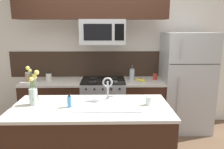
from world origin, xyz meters
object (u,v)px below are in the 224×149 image
(microwave, at_px, (103,32))
(banana_bunch, at_px, (141,80))
(french_press, at_px, (132,74))
(stove_range, at_px, (103,105))
(flower_vase, at_px, (33,93))
(storage_jar_short, at_px, (49,76))
(coffee_tin, at_px, (155,77))
(drinking_glass, at_px, (148,101))
(dish_soap_bottle, at_px, (69,102))
(storage_jar_medium, at_px, (34,78))
(refrigerator, at_px, (185,82))
(sink_faucet, at_px, (108,85))
(storage_jar_tall, at_px, (28,77))

(microwave, relative_size, banana_bunch, 3.90)
(microwave, height_order, french_press, microwave)
(stove_range, distance_m, flower_vase, 1.56)
(storage_jar_short, bearing_deg, coffee_tin, 0.34)
(stove_range, relative_size, drinking_glass, 9.05)
(microwave, height_order, dish_soap_bottle, microwave)
(microwave, bearing_deg, storage_jar_medium, -179.44)
(banana_bunch, distance_m, dish_soap_bottle, 1.60)
(refrigerator, height_order, storage_jar_medium, refrigerator)
(french_press, height_order, dish_soap_bottle, french_press)
(refrigerator, height_order, storage_jar_short, refrigerator)
(microwave, height_order, flower_vase, microwave)
(sink_faucet, distance_m, dish_soap_bottle, 0.53)
(microwave, relative_size, flower_vase, 1.57)
(dish_soap_bottle, relative_size, drinking_glass, 1.61)
(french_press, bearing_deg, banana_bunch, -39.85)
(dish_soap_bottle, bearing_deg, coffee_tin, 45.62)
(storage_jar_tall, height_order, flower_vase, flower_vase)
(drinking_glass, height_order, flower_vase, flower_vase)
(refrigerator, height_order, flower_vase, refrigerator)
(microwave, distance_m, banana_bunch, 1.05)
(banana_bunch, bearing_deg, storage_jar_medium, 179.16)
(french_press, bearing_deg, refrigerator, -2.41)
(french_press, xyz_separation_m, sink_faucet, (-0.43, -1.09, 0.10))
(coffee_tin, relative_size, flower_vase, 0.23)
(storage_jar_short, xyz_separation_m, banana_bunch, (1.62, -0.10, -0.05))
(french_press, relative_size, flower_vase, 0.56)
(stove_range, distance_m, drinking_glass, 1.44)
(dish_soap_bottle, bearing_deg, refrigerator, 35.22)
(storage_jar_tall, bearing_deg, refrigerator, 0.40)
(sink_faucet, height_order, dish_soap_bottle, sink_faucet)
(storage_jar_tall, xyz_separation_m, coffee_tin, (2.23, 0.05, -0.02))
(stove_range, bearing_deg, drinking_glass, -64.80)
(microwave, height_order, banana_bunch, microwave)
(banana_bunch, xyz_separation_m, flower_vase, (-1.48, -1.13, 0.13))
(stove_range, relative_size, french_press, 3.48)
(storage_jar_short, relative_size, french_press, 0.54)
(microwave, xyz_separation_m, french_press, (0.51, 0.08, -0.75))
(french_press, height_order, sink_faucet, sink_faucet)
(coffee_tin, bearing_deg, storage_jar_short, -179.66)
(french_press, relative_size, dish_soap_bottle, 1.62)
(storage_jar_tall, distance_m, coffee_tin, 2.23)
(storage_jar_medium, xyz_separation_m, sink_faucet, (1.28, -1.00, 0.13))
(storage_jar_medium, relative_size, french_press, 0.48)
(storage_jar_medium, xyz_separation_m, coffee_tin, (2.12, 0.08, -0.01))
(refrigerator, relative_size, sink_faucet, 5.70)
(french_press, distance_m, dish_soap_bottle, 1.61)
(banana_bunch, bearing_deg, drinking_glass, -94.04)
(flower_vase, bearing_deg, sink_faucet, 9.84)
(microwave, distance_m, sink_faucet, 1.20)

